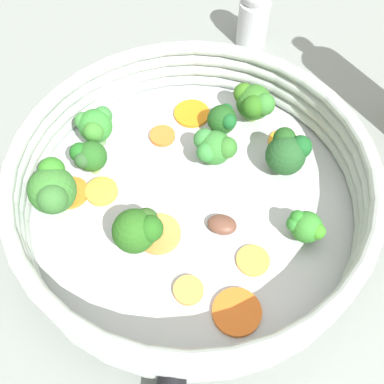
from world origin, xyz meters
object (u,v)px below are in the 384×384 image
at_px(carrot_slice_5, 162,136).
at_px(carrot_slice_7, 237,312).
at_px(broccoli_floret_5, 223,120).
at_px(carrot_slice_2, 192,114).
at_px(broccoli_floret_2, 305,226).
at_px(broccoli_floret_8, 52,189).
at_px(carrot_slice_4, 102,191).
at_px(broccoli_floret_3, 214,147).
at_px(carrot_slice_1, 284,142).
at_px(salt_shaker, 254,14).
at_px(carrot_slice_0, 159,234).
at_px(broccoli_floret_1, 89,156).
at_px(broccoli_floret_4, 254,102).
at_px(mushroom_piece_0, 222,224).
at_px(carrot_slice_3, 71,193).
at_px(broccoli_floret_6, 138,230).
at_px(carrot_slice_8, 188,290).
at_px(carrot_slice_6, 253,260).
at_px(skillet, 192,203).
at_px(broccoli_floret_0, 288,152).
at_px(broccoli_floret_7, 95,126).

relative_size(carrot_slice_5, carrot_slice_7, 0.65).
distance_m(carrot_slice_5, broccoli_floret_5, 0.07).
bearing_deg(carrot_slice_2, carrot_slice_7, -113.19).
height_order(broccoli_floret_2, broccoli_floret_8, broccoli_floret_8).
relative_size(carrot_slice_4, carrot_slice_5, 1.17).
bearing_deg(broccoli_floret_3, carrot_slice_4, 166.32).
xyz_separation_m(carrot_slice_1, salt_shaker, (0.09, 0.18, 0.03)).
xyz_separation_m(carrot_slice_0, broccoli_floret_1, (-0.02, 0.11, 0.02)).
bearing_deg(broccoli_floret_4, carrot_slice_0, -156.85).
bearing_deg(carrot_slice_5, mushroom_piece_0, -94.23).
bearing_deg(carrot_slice_7, broccoli_floret_3, 62.98).
xyz_separation_m(carrot_slice_3, broccoli_floret_2, (0.17, -0.17, 0.02)).
bearing_deg(broccoli_floret_3, broccoli_floret_1, 152.52).
height_order(carrot_slice_3, broccoli_floret_2, broccoli_floret_2).
height_order(broccoli_floret_6, salt_shaker, salt_shaker).
relative_size(carrot_slice_1, carrot_slice_8, 1.24).
height_order(carrot_slice_6, broccoli_floret_4, broccoli_floret_4).
relative_size(skillet, broccoli_floret_8, 5.96).
distance_m(broccoli_floret_4, broccoli_floret_5, 0.04).
distance_m(carrot_slice_8, broccoli_floret_4, 0.23).
distance_m(carrot_slice_0, broccoli_floret_0, 0.16).
height_order(carrot_slice_6, broccoli_floret_2, broccoli_floret_2).
bearing_deg(carrot_slice_5, skillet, -100.85).
bearing_deg(broccoli_floret_1, carrot_slice_2, 4.42).
bearing_deg(broccoli_floret_6, carrot_slice_7, -69.72).
xyz_separation_m(carrot_slice_5, carrot_slice_7, (-0.05, -0.21, -0.00)).
xyz_separation_m(skillet, broccoli_floret_5, (0.08, 0.06, 0.03)).
height_order(broccoli_floret_0, broccoli_floret_7, broccoli_floret_0).
bearing_deg(skillet, carrot_slice_2, 57.33).
relative_size(carrot_slice_5, broccoli_floret_1, 0.71).
bearing_deg(salt_shaker, carrot_slice_4, -156.94).
height_order(broccoli_floret_1, broccoli_floret_8, broccoli_floret_8).
bearing_deg(carrot_slice_6, mushroom_piece_0, 95.05).
bearing_deg(carrot_slice_7, carrot_slice_6, 37.23).
xyz_separation_m(carrot_slice_5, broccoli_floret_7, (-0.06, 0.03, 0.03)).
bearing_deg(carrot_slice_5, broccoli_floret_0, -50.71).
height_order(carrot_slice_5, carrot_slice_6, carrot_slice_5).
xyz_separation_m(broccoli_floret_0, broccoli_floret_7, (-0.16, 0.14, -0.00)).
distance_m(carrot_slice_3, broccoli_floret_6, 0.10).
relative_size(carrot_slice_1, broccoli_floret_0, 0.73).
xyz_separation_m(broccoli_floret_3, broccoli_floret_4, (0.07, 0.03, 0.00)).
bearing_deg(carrot_slice_6, broccoli_floret_7, 105.29).
bearing_deg(carrot_slice_0, carrot_slice_7, -79.85).
height_order(carrot_slice_7, broccoli_floret_4, broccoli_floret_4).
bearing_deg(broccoli_floret_1, carrot_slice_5, -0.38).
relative_size(carrot_slice_1, broccoli_floret_8, 0.60).
xyz_separation_m(skillet, carrot_slice_5, (0.02, 0.09, 0.01)).
bearing_deg(broccoli_floret_0, broccoli_floret_6, 179.06).
bearing_deg(carrot_slice_6, carrot_slice_7, -142.77).
bearing_deg(carrot_slice_4, carrot_slice_8, -82.55).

